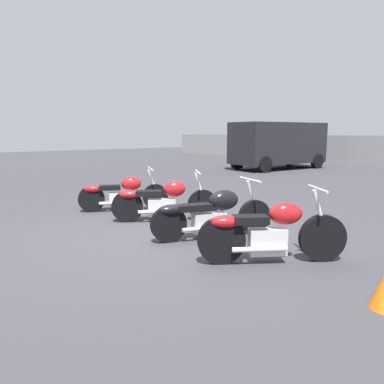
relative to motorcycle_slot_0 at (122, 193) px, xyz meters
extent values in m
plane|color=#38383D|center=(2.12, -0.39, -0.39)|extent=(60.00, 60.00, 0.00)
cylinder|color=black|center=(0.30, 0.68, -0.10)|extent=(0.32, 0.56, 0.56)
cylinder|color=black|center=(-0.26, -0.59, -0.10)|extent=(0.32, 0.56, 0.56)
cube|color=silver|center=(-0.01, -0.02, -0.13)|extent=(0.38, 0.54, 0.31)
ellipsoid|color=red|center=(0.08, 0.20, 0.21)|extent=(0.42, 0.51, 0.31)
cube|color=black|center=(-0.11, -0.23, 0.13)|extent=(0.41, 0.52, 0.10)
ellipsoid|color=red|center=(-0.24, -0.54, 0.12)|extent=(0.36, 0.48, 0.16)
cylinder|color=silver|center=(0.26, 0.59, 0.53)|extent=(0.67, 0.32, 0.04)
cylinder|color=silver|center=(0.28, 0.63, 0.21)|extent=(0.14, 0.24, 0.62)
cylinder|color=silver|center=(0.04, -0.19, -0.19)|extent=(0.33, 0.63, 0.07)
cylinder|color=black|center=(1.78, 0.85, -0.09)|extent=(0.39, 0.57, 0.60)
cylinder|color=black|center=(1.03, -0.41, -0.09)|extent=(0.39, 0.57, 0.60)
cube|color=silver|center=(1.37, 0.16, -0.12)|extent=(0.44, 0.55, 0.33)
ellipsoid|color=red|center=(1.50, 0.37, 0.25)|extent=(0.45, 0.50, 0.32)
cube|color=black|center=(1.24, -0.05, 0.17)|extent=(0.46, 0.54, 0.10)
ellipsoid|color=red|center=(1.06, -0.36, 0.15)|extent=(0.40, 0.48, 0.16)
cylinder|color=silver|center=(1.73, 0.76, 0.56)|extent=(0.57, 0.36, 0.04)
cylinder|color=silver|center=(1.76, 0.81, 0.24)|extent=(0.17, 0.24, 0.63)
cylinder|color=silver|center=(1.40, -0.03, -0.18)|extent=(0.37, 0.56, 0.07)
cylinder|color=black|center=(3.08, 0.93, -0.10)|extent=(0.26, 0.58, 0.58)
cylinder|color=black|center=(2.63, -0.53, -0.10)|extent=(0.26, 0.58, 0.58)
cube|color=silver|center=(2.83, 0.13, -0.13)|extent=(0.35, 0.58, 0.32)
ellipsoid|color=black|center=(2.91, 0.38, 0.22)|extent=(0.42, 0.57, 0.33)
cube|color=black|center=(2.75, -0.12, 0.14)|extent=(0.39, 0.60, 0.10)
ellipsoid|color=black|center=(2.64, -0.48, 0.13)|extent=(0.32, 0.48, 0.16)
cylinder|color=silver|center=(3.05, 0.83, 0.54)|extent=(0.66, 0.23, 0.04)
cylinder|color=silver|center=(3.06, 0.88, 0.22)|extent=(0.12, 0.25, 0.62)
cylinder|color=silver|center=(2.90, -0.05, -0.18)|extent=(0.27, 0.69, 0.07)
cylinder|color=black|center=(4.60, 0.61, -0.07)|extent=(0.43, 0.58, 0.63)
cylinder|color=black|center=(3.86, -0.53, -0.07)|extent=(0.43, 0.58, 0.63)
cube|color=silver|center=(4.19, -0.01, -0.10)|extent=(0.43, 0.52, 0.35)
ellipsoid|color=red|center=(4.32, 0.18, 0.28)|extent=(0.46, 0.51, 0.30)
cube|color=black|center=(4.07, -0.21, 0.20)|extent=(0.45, 0.51, 0.10)
ellipsoid|color=red|center=(3.89, -0.49, 0.18)|extent=(0.41, 0.48, 0.16)
cylinder|color=silver|center=(4.55, 0.53, 0.60)|extent=(0.51, 0.35, 0.04)
cylinder|color=silver|center=(4.57, 0.57, 0.26)|extent=(0.18, 0.24, 0.65)
cylinder|color=silver|center=(4.22, -0.19, -0.16)|extent=(0.45, 0.64, 0.07)
cube|color=black|center=(-4.14, 10.21, 0.83)|extent=(2.15, 4.77, 1.86)
cube|color=black|center=(-3.99, 12.52, 1.24)|extent=(1.67, 0.13, 0.56)
cylinder|color=black|center=(-4.91, 11.99, -0.04)|extent=(0.26, 0.71, 0.70)
cylinder|color=black|center=(-3.15, 11.88, -0.04)|extent=(0.26, 0.71, 0.70)
cylinder|color=black|center=(-5.13, 8.53, -0.04)|extent=(0.26, 0.71, 0.70)
cylinder|color=black|center=(-3.37, 8.42, -0.04)|extent=(0.26, 0.71, 0.70)
camera|label=1|loc=(7.36, -3.69, 1.32)|focal=35.00mm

